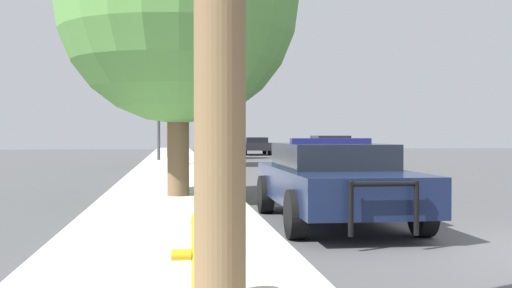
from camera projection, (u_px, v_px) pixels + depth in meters
sidewalk_left at (167, 256)px, 7.46m from camera, size 3.00×110.00×0.13m
police_car at (333, 179)px, 10.71m from camera, size 2.12×5.03×1.42m
fire_hydrant at (206, 249)px, 5.30m from camera, size 0.57×0.25×0.76m
traffic_light at (184, 84)px, 33.23m from camera, size 3.48×0.35×5.63m
car_background_oncoming at (331, 149)px, 29.83m from camera, size 2.13×4.53×1.41m
car_background_distant at (255, 145)px, 45.24m from camera, size 1.98×4.17×1.24m
tree_sidewalk_near at (178, 3)px, 14.07m from camera, size 5.32×5.32×6.91m
tree_sidewalk_mid at (177, 58)px, 28.87m from camera, size 4.57×4.57×7.08m
tree_sidewalk_far at (170, 74)px, 36.74m from camera, size 3.89×3.89×6.77m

